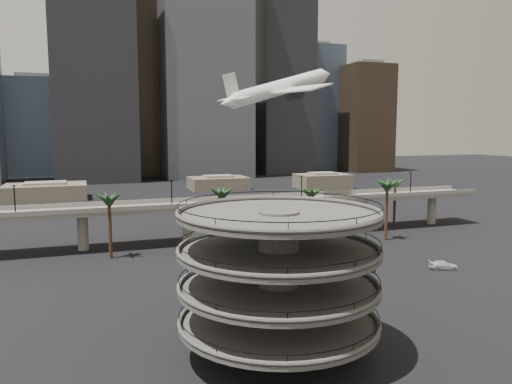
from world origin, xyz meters
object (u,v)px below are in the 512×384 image
object	(u,v)px
parking_ramp	(279,269)
airborne_jet	(279,89)
overpass	(234,207)
car_b	(362,268)
car_c	(443,265)
car_a	(332,287)

from	to	relation	value
parking_ramp	airborne_jet	distance (m)	83.32
overpass	airborne_jet	distance (m)	35.91
car_b	car_c	bearing A→B (deg)	-101.09
airborne_jet	car_c	size ratio (longest dim) A/B	7.43
parking_ramp	car_a	bearing A→B (deg)	47.49
overpass	car_c	size ratio (longest dim) A/B	25.98
car_c	overpass	bearing A→B (deg)	62.04
parking_ramp	car_b	distance (m)	37.34
airborne_jet	overpass	bearing A→B (deg)	-157.09
car_b	car_c	xyz separation A→B (m)	(14.93, -3.12, -0.05)
car_a	car_c	distance (m)	25.32
parking_ramp	car_c	world-z (taller)	parking_ramp
airborne_jet	parking_ramp	bearing A→B (deg)	-129.73
parking_ramp	car_a	distance (m)	25.51
overpass	car_b	xyz separation A→B (m)	(13.08, -33.86, -6.56)
parking_ramp	overpass	distance (m)	60.46
overpass	airborne_jet	world-z (taller)	airborne_jet
car_b	car_c	world-z (taller)	car_b
airborne_jet	car_b	size ratio (longest dim) A/B	7.89
car_c	parking_ramp	bearing A→B (deg)	143.11
airborne_jet	car_a	size ratio (longest dim) A/B	9.11
airborne_jet	car_a	xyz separation A→B (m)	(-13.76, -55.84, -34.90)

